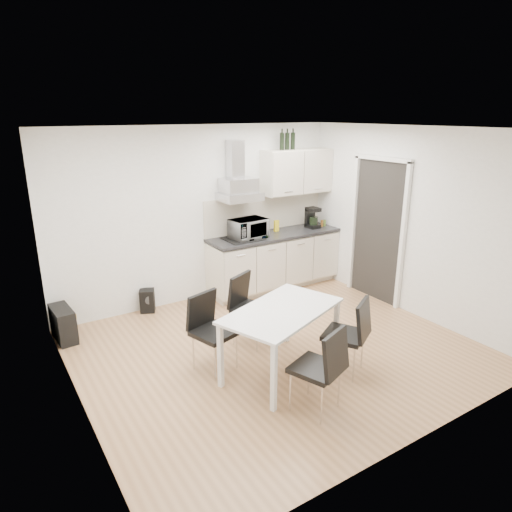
{
  "coord_description": "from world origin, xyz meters",
  "views": [
    {
      "loc": [
        -2.87,
        -4.06,
        2.77
      ],
      "look_at": [
        -0.04,
        0.38,
        1.1
      ],
      "focal_mm": 32.0,
      "sensor_mm": 36.0,
      "label": 1
    }
  ],
  "objects_px": {
    "floor_speaker": "(147,301)",
    "dining_table": "(282,317)",
    "guitar_amp": "(63,324)",
    "chair_far_left": "(215,334)",
    "kitchenette": "(275,238)",
    "chair_near_left": "(316,369)",
    "chair_far_right": "(253,310)",
    "chair_near_right": "(344,336)"
  },
  "relations": [
    {
      "from": "floor_speaker",
      "to": "dining_table",
      "type": "bearing_deg",
      "value": -48.72
    },
    {
      "from": "guitar_amp",
      "to": "chair_far_left",
      "type": "bearing_deg",
      "value": -55.91
    },
    {
      "from": "kitchenette",
      "to": "chair_near_left",
      "type": "height_order",
      "value": "kitchenette"
    },
    {
      "from": "guitar_amp",
      "to": "floor_speaker",
      "type": "height_order",
      "value": "guitar_amp"
    },
    {
      "from": "kitchenette",
      "to": "chair_far_left",
      "type": "xyz_separation_m",
      "value": [
        -2.02,
        -1.74,
        -0.39
      ]
    },
    {
      "from": "chair_far_right",
      "to": "guitar_amp",
      "type": "bearing_deg",
      "value": -59.5
    },
    {
      "from": "kitchenette",
      "to": "chair_far_right",
      "type": "relative_size",
      "value": 2.86
    },
    {
      "from": "chair_near_left",
      "to": "guitar_amp",
      "type": "xyz_separation_m",
      "value": [
        -1.77,
        2.81,
        -0.23
      ]
    },
    {
      "from": "chair_far_right",
      "to": "chair_near_left",
      "type": "height_order",
      "value": "same"
    },
    {
      "from": "kitchenette",
      "to": "chair_near_left",
      "type": "xyz_separation_m",
      "value": [
        -1.54,
        -2.9,
        -0.39
      ]
    },
    {
      "from": "chair_far_right",
      "to": "chair_near_left",
      "type": "relative_size",
      "value": 1.0
    },
    {
      "from": "chair_far_left",
      "to": "kitchenette",
      "type": "bearing_deg",
      "value": -155.96
    },
    {
      "from": "dining_table",
      "to": "chair_far_right",
      "type": "relative_size",
      "value": 1.75
    },
    {
      "from": "chair_near_right",
      "to": "floor_speaker",
      "type": "xyz_separation_m",
      "value": [
        -1.28,
        2.71,
        -0.27
      ]
    },
    {
      "from": "chair_far_right",
      "to": "guitar_amp",
      "type": "xyz_separation_m",
      "value": [
        -1.97,
        1.36,
        -0.23
      ]
    },
    {
      "from": "kitchenette",
      "to": "chair_near_right",
      "type": "xyz_separation_m",
      "value": [
        -0.85,
        -2.54,
        -0.39
      ]
    },
    {
      "from": "chair_near_left",
      "to": "floor_speaker",
      "type": "bearing_deg",
      "value": 80.5
    },
    {
      "from": "chair_far_right",
      "to": "chair_far_left",
      "type": "bearing_deg",
      "value": -1.47
    },
    {
      "from": "chair_far_left",
      "to": "floor_speaker",
      "type": "bearing_deg",
      "value": -103.52
    },
    {
      "from": "chair_near_left",
      "to": "floor_speaker",
      "type": "relative_size",
      "value": 2.61
    },
    {
      "from": "chair_far_right",
      "to": "chair_near_left",
      "type": "xyz_separation_m",
      "value": [
        -0.21,
        -1.45,
        0.0
      ]
    },
    {
      "from": "kitchenette",
      "to": "dining_table",
      "type": "distance_m",
      "value": 2.6
    },
    {
      "from": "chair_far_left",
      "to": "chair_near_left",
      "type": "distance_m",
      "value": 1.25
    },
    {
      "from": "dining_table",
      "to": "guitar_amp",
      "type": "xyz_separation_m",
      "value": [
        -1.89,
        2.09,
        -0.45
      ]
    },
    {
      "from": "dining_table",
      "to": "chair_near_left",
      "type": "height_order",
      "value": "chair_near_left"
    },
    {
      "from": "dining_table",
      "to": "chair_near_left",
      "type": "relative_size",
      "value": 1.75
    },
    {
      "from": "dining_table",
      "to": "chair_far_right",
      "type": "bearing_deg",
      "value": 63.01
    },
    {
      "from": "kitchenette",
      "to": "floor_speaker",
      "type": "relative_size",
      "value": 7.48
    },
    {
      "from": "chair_far_right",
      "to": "floor_speaker",
      "type": "relative_size",
      "value": 2.61
    },
    {
      "from": "dining_table",
      "to": "kitchenette",
      "type": "bearing_deg",
      "value": 36.36
    },
    {
      "from": "kitchenette",
      "to": "floor_speaker",
      "type": "distance_m",
      "value": 2.23
    },
    {
      "from": "chair_far_right",
      "to": "chair_near_left",
      "type": "distance_m",
      "value": 1.47
    },
    {
      "from": "chair_far_left",
      "to": "dining_table",
      "type": "bearing_deg",
      "value": 127.4
    },
    {
      "from": "dining_table",
      "to": "guitar_amp",
      "type": "distance_m",
      "value": 2.85
    },
    {
      "from": "kitchenette",
      "to": "chair_far_left",
      "type": "relative_size",
      "value": 2.86
    },
    {
      "from": "dining_table",
      "to": "chair_near_right",
      "type": "xyz_separation_m",
      "value": [
        0.57,
        -0.37,
        -0.22
      ]
    },
    {
      "from": "chair_far_right",
      "to": "chair_near_right",
      "type": "distance_m",
      "value": 1.2
    },
    {
      "from": "kitchenette",
      "to": "floor_speaker",
      "type": "bearing_deg",
      "value": 175.55
    },
    {
      "from": "guitar_amp",
      "to": "chair_near_left",
      "type": "bearing_deg",
      "value": -61.77
    },
    {
      "from": "dining_table",
      "to": "floor_speaker",
      "type": "distance_m",
      "value": 2.49
    },
    {
      "from": "kitchenette",
      "to": "chair_far_right",
      "type": "distance_m",
      "value": 2.01
    },
    {
      "from": "dining_table",
      "to": "chair_near_left",
      "type": "bearing_deg",
      "value": -119.86
    }
  ]
}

